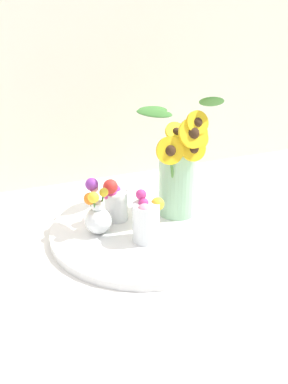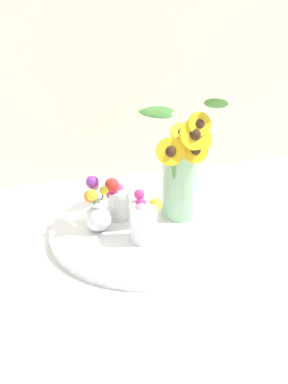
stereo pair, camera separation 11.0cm
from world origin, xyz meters
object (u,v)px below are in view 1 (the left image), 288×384
serving_tray (144,231)px  vase_bulb_right (97,213)px  mason_jar_sunflowers (179,169)px  vase_small_center (146,219)px  vase_small_back (115,200)px

serving_tray → vase_bulb_right: 0.14m
mason_jar_sunflowers → vase_small_center: 0.19m
serving_tray → vase_bulb_right: vase_bulb_right is taller
serving_tray → vase_small_back: vase_small_back is taller
serving_tray → vase_small_back: size_ratio=3.92×
mason_jar_sunflowers → vase_bulb_right: (-0.25, -0.02, -0.08)m
vase_small_center → vase_small_back: bearing=106.3°
serving_tray → mason_jar_sunflowers: size_ratio=1.42×
vase_bulb_right → vase_small_back: vase_bulb_right is taller
vase_bulb_right → serving_tray: bearing=-10.4°
vase_bulb_right → vase_small_back: 0.09m
serving_tray → mason_jar_sunflowers: (0.12, 0.04, 0.15)m
vase_small_center → vase_bulb_right: (-0.11, 0.08, -0.00)m
vase_small_center → vase_small_back: (-0.04, 0.14, -0.00)m
mason_jar_sunflowers → vase_small_center: mason_jar_sunflowers is taller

